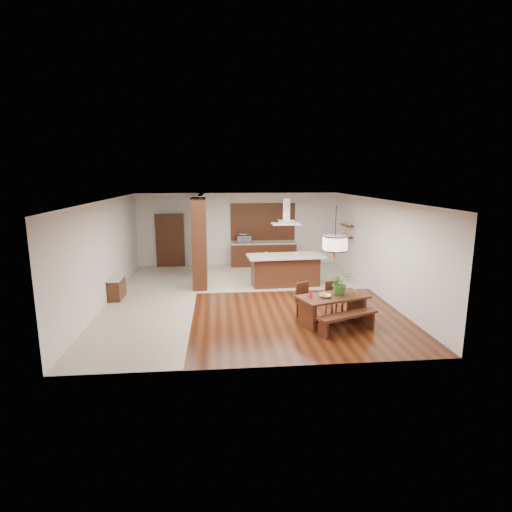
{
  "coord_description": "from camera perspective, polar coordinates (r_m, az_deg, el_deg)",
  "views": [
    {
      "loc": [
        -0.8,
        -11.47,
        3.58
      ],
      "look_at": [
        0.3,
        0.0,
        1.25
      ],
      "focal_mm": 28.0,
      "sensor_mm": 36.0,
      "label": 1
    }
  ],
  "objects": [
    {
      "name": "tile_kitchen",
      "position": [
        14.57,
        2.79,
        -2.79
      ],
      "size": [
        5.5,
        4.0,
        0.01
      ],
      "primitive_type": "cube",
      "color": "beige",
      "rests_on": "ground"
    },
    {
      "name": "range_hood",
      "position": [
        12.89,
        4.31,
        6.44
      ],
      "size": [
        0.9,
        0.55,
        0.87
      ],
      "primitive_type": null,
      "color": "silver",
      "rests_on": "room_shell"
    },
    {
      "name": "kitchen_window",
      "position": [
        16.14,
        0.97,
        4.92
      ],
      "size": [
        2.6,
        0.08,
        1.5
      ],
      "primitive_type": "cube",
      "color": "brown",
      "rests_on": "room_shell"
    },
    {
      "name": "dining_bench",
      "position": [
        9.64,
        12.9,
        -9.27
      ],
      "size": [
        1.58,
        0.91,
        0.44
      ],
      "primitive_type": null,
      "rotation": [
        0.0,
        0.0,
        0.39
      ],
      "color": "black",
      "rests_on": "ground"
    },
    {
      "name": "tile_hallway",
      "position": [
        12.18,
        -14.52,
        -6.02
      ],
      "size": [
        2.5,
        9.0,
        0.01
      ],
      "primitive_type": "cube",
      "color": "beige",
      "rests_on": "ground"
    },
    {
      "name": "hallway_doorway",
      "position": [
        16.19,
        -12.15,
        2.18
      ],
      "size": [
        1.1,
        0.2,
        2.1
      ],
      "primitive_type": "cube",
      "color": "black",
      "rests_on": "ground"
    },
    {
      "name": "kitchen_island",
      "position": [
        13.2,
        4.18,
        -1.98
      ],
      "size": [
        2.54,
        1.22,
        1.03
      ],
      "rotation": [
        0.0,
        0.0,
        0.06
      ],
      "color": "black",
      "rests_on": "ground"
    },
    {
      "name": "dining_chair_right",
      "position": [
        10.67,
        11.14,
        -5.98
      ],
      "size": [
        0.46,
        0.46,
        0.86
      ],
      "primitive_type": null,
      "rotation": [
        0.0,
        0.0,
        0.23
      ],
      "color": "black",
      "rests_on": "ground"
    },
    {
      "name": "dining_table",
      "position": [
        10.01,
        10.87,
        -6.61
      ],
      "size": [
        1.87,
        1.34,
        0.7
      ],
      "rotation": [
        0.0,
        0.0,
        0.33
      ],
      "color": "black",
      "rests_on": "ground"
    },
    {
      "name": "hallway_console",
      "position": [
        12.49,
        -19.27,
        -4.38
      ],
      "size": [
        0.37,
        0.88,
        0.63
      ],
      "primitive_type": "cube",
      "color": "black",
      "rests_on": "ground"
    },
    {
      "name": "island_cup",
      "position": [
        13.08,
        5.84,
        0.34
      ],
      "size": [
        0.17,
        0.17,
        0.1
      ],
      "primitive_type": "imported",
      "rotation": [
        0.0,
        0.0,
        0.35
      ],
      "color": "white",
      "rests_on": "kitchen_island"
    },
    {
      "name": "napkin_cone",
      "position": [
        9.71,
        7.75,
        -5.27
      ],
      "size": [
        0.15,
        0.15,
        0.21
      ],
      "primitive_type": "cone",
      "rotation": [
        0.0,
        0.0,
        -0.14
      ],
      "color": "red",
      "rests_on": "dining_table"
    },
    {
      "name": "soffit_band",
      "position": [
        11.52,
        -1.5,
        7.97
      ],
      "size": [
        8.0,
        9.0,
        0.02
      ],
      "primitive_type": "cube",
      "color": "#401F10",
      "rests_on": "room_shell"
    },
    {
      "name": "partition_stub",
      "position": [
        14.94,
        -7.73,
        3.13
      ],
      "size": [
        0.18,
        2.4,
        2.9
      ],
      "primitive_type": "cube",
      "color": "silver",
      "rests_on": "ground"
    },
    {
      "name": "room_shell",
      "position": [
        11.6,
        -1.48,
        3.91
      ],
      "size": [
        9.0,
        9.04,
        2.92
      ],
      "color": "#331509",
      "rests_on": "ground"
    },
    {
      "name": "partition_pier",
      "position": [
        12.87,
        -8.08,
        1.78
      ],
      "size": [
        0.45,
        1.0,
        2.9
      ],
      "primitive_type": "cube",
      "color": "black",
      "rests_on": "ground"
    },
    {
      "name": "foliage_plant",
      "position": [
        10.01,
        11.93,
        -3.82
      ],
      "size": [
        0.63,
        0.59,
        0.58
      ],
      "primitive_type": "imported",
      "rotation": [
        0.0,
        0.0,
        0.32
      ],
      "color": "#326D24",
      "rests_on": "dining_table"
    },
    {
      "name": "shelf_lower",
      "position": [
        14.99,
        12.76,
        2.78
      ],
      "size": [
        0.26,
        0.9,
        0.04
      ],
      "primitive_type": "cube",
      "color": "black",
      "rests_on": "room_shell"
    },
    {
      "name": "microwave",
      "position": [
        15.88,
        -1.73,
        2.45
      ],
      "size": [
        0.57,
        0.4,
        0.31
      ],
      "primitive_type": "imported",
      "rotation": [
        0.0,
        0.0,
        0.04
      ],
      "color": "#B2B3B9",
      "rests_on": "rear_counter"
    },
    {
      "name": "shelf_upper",
      "position": [
        14.93,
        12.83,
        4.3
      ],
      "size": [
        0.26,
        0.9,
        0.04
      ],
      "primitive_type": "cube",
      "color": "black",
      "rests_on": "room_shell"
    },
    {
      "name": "fruit_bowl",
      "position": [
        9.78,
        9.85,
        -5.64
      ],
      "size": [
        0.34,
        0.34,
        0.07
      ],
      "primitive_type": "imported",
      "rotation": [
        0.0,
        0.0,
        -0.25
      ],
      "color": "beige",
      "rests_on": "dining_table"
    },
    {
      "name": "rear_counter",
      "position": [
        16.08,
        1.06,
        0.3
      ],
      "size": [
        2.6,
        0.62,
        0.95
      ],
      "color": "black",
      "rests_on": "ground"
    },
    {
      "name": "gold_ornament",
      "position": [
        10.17,
        13.88,
        -5.09
      ],
      "size": [
        0.07,
        0.07,
        0.09
      ],
      "primitive_type": "cylinder",
      "rotation": [
        0.0,
        0.0,
        -0.17
      ],
      "color": "gold",
      "rests_on": "dining_table"
    },
    {
      "name": "dining_chair_left",
      "position": [
        10.21,
        7.25,
        -6.45
      ],
      "size": [
        0.55,
        0.55,
        0.92
      ],
      "primitive_type": null,
      "rotation": [
        0.0,
        0.0,
        0.49
      ],
      "color": "black",
      "rests_on": "ground"
    },
    {
      "name": "pendant_lantern",
      "position": [
        9.62,
        11.26,
        3.23
      ],
      "size": [
        0.64,
        0.64,
        1.31
      ],
      "primitive_type": null,
      "color": "#FBECC0",
      "rests_on": "room_shell"
    }
  ]
}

